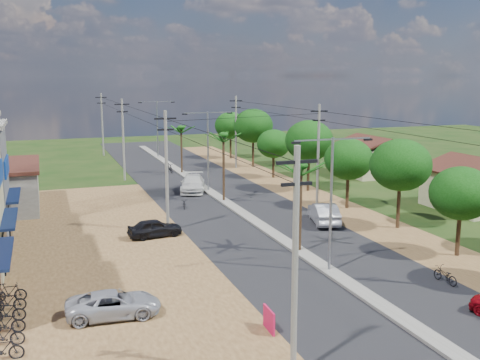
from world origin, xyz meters
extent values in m
plane|color=black|center=(0.00, 0.00, 0.00)|extent=(160.00, 160.00, 0.00)
cube|color=black|center=(0.00, 15.00, 0.02)|extent=(12.00, 110.00, 0.04)
cube|color=#605E56|center=(0.00, 18.00, 0.09)|extent=(1.00, 90.00, 0.18)
cube|color=#53381C|center=(-15.00, 8.00, 0.02)|extent=(18.00, 46.00, 0.04)
cube|color=#53381C|center=(8.50, 15.00, 0.01)|extent=(5.00, 90.00, 0.03)
cube|color=#0D1837|center=(-17.60, 0.00, 3.10)|extent=(0.80, 5.40, 0.15)
cube|color=#0D1837|center=(-17.60, 7.00, 3.10)|extent=(0.80, 5.40, 0.15)
cube|color=black|center=(-17.95, 7.00, 1.30)|extent=(0.10, 3.00, 2.40)
cube|color=navy|center=(-17.92, 7.00, 5.85)|extent=(0.12, 4.20, 1.20)
cube|color=#0D1837|center=(-17.60, 14.00, 3.10)|extent=(0.80, 5.40, 0.15)
cube|color=black|center=(-17.95, 14.00, 1.30)|extent=(0.10, 3.00, 2.40)
cube|color=navy|center=(-17.92, 14.00, 5.20)|extent=(0.12, 4.20, 1.20)
cube|color=#988F67|center=(20.00, 10.00, 1.65)|extent=(7.00, 7.00, 3.30)
cube|color=#988F67|center=(21.00, 28.00, 1.65)|extent=(7.00, 7.00, 3.30)
cylinder|color=black|center=(9.30, 0.00, 1.92)|extent=(0.28, 0.28, 3.85)
ellipsoid|color=#0A3208|center=(9.30, 0.00, 4.12)|extent=(4.00, 4.00, 3.40)
cylinder|color=black|center=(9.70, 7.00, 2.27)|extent=(0.28, 0.28, 4.55)
ellipsoid|color=#0A3208|center=(9.70, 7.00, 4.88)|extent=(4.60, 4.60, 3.91)
cylinder|color=black|center=(9.40, 14.00, 2.03)|extent=(0.28, 0.28, 4.06)
ellipsoid|color=#0A3208|center=(9.40, 14.00, 4.35)|extent=(4.20, 4.20, 3.57)
cylinder|color=black|center=(9.60, 22.00, 2.38)|extent=(0.28, 0.28, 4.76)
ellipsoid|color=#0A3208|center=(9.60, 22.00, 5.10)|extent=(4.80, 4.80, 4.08)
cylinder|color=black|center=(9.20, 30.00, 1.82)|extent=(0.28, 0.28, 3.64)
ellipsoid|color=#0A3208|center=(9.20, 30.00, 3.90)|extent=(3.80, 3.80, 3.23)
cylinder|color=black|center=(9.80, 38.00, 2.45)|extent=(0.28, 0.28, 4.90)
ellipsoid|color=#0A3208|center=(9.80, 38.00, 5.25)|extent=(5.00, 5.00, 4.25)
cylinder|color=black|center=(9.50, 46.00, 2.17)|extent=(0.28, 0.28, 4.34)
ellipsoid|color=#0A3208|center=(9.50, 46.00, 4.65)|extent=(4.40, 4.40, 3.74)
cylinder|color=black|center=(0.00, 4.00, 2.90)|extent=(0.22, 0.22, 5.80)
cylinder|color=black|center=(0.00, 20.00, 3.10)|extent=(0.22, 0.22, 6.20)
cylinder|color=black|center=(0.00, 36.00, 2.75)|extent=(0.22, 0.22, 5.50)
cylinder|color=gray|center=(0.00, 0.00, 4.00)|extent=(0.16, 0.16, 8.00)
cube|color=gray|center=(1.20, 0.00, 7.90)|extent=(2.40, 0.08, 0.08)
cube|color=gray|center=(-1.20, 0.00, 7.90)|extent=(2.40, 0.08, 0.08)
cube|color=black|center=(2.30, 0.00, 7.80)|extent=(0.50, 0.18, 0.12)
cube|color=black|center=(-2.30, 0.00, 7.80)|extent=(0.50, 0.18, 0.12)
cylinder|color=gray|center=(0.00, 25.00, 4.00)|extent=(0.16, 0.16, 8.00)
cube|color=gray|center=(1.20, 25.00, 7.90)|extent=(2.40, 0.08, 0.08)
cube|color=gray|center=(-1.20, 25.00, 7.90)|extent=(2.40, 0.08, 0.08)
cube|color=black|center=(2.30, 25.00, 7.80)|extent=(0.50, 0.18, 0.12)
cube|color=black|center=(-2.30, 25.00, 7.80)|extent=(0.50, 0.18, 0.12)
cylinder|color=gray|center=(0.00, 50.00, 4.00)|extent=(0.16, 0.16, 8.00)
cube|color=gray|center=(1.20, 50.00, 7.90)|extent=(2.40, 0.08, 0.08)
cube|color=gray|center=(-1.20, 50.00, 7.90)|extent=(2.40, 0.08, 0.08)
cube|color=black|center=(2.30, 50.00, 7.80)|extent=(0.50, 0.18, 0.12)
cube|color=black|center=(-2.30, 50.00, 7.80)|extent=(0.50, 0.18, 0.12)
cylinder|color=#605E56|center=(-7.00, -10.00, 4.50)|extent=(0.24, 0.24, 9.00)
cube|color=black|center=(-7.00, -10.00, 8.40)|extent=(1.60, 0.12, 0.12)
cube|color=black|center=(-7.00, -10.00, 7.60)|extent=(1.20, 0.12, 0.12)
cylinder|color=#605E56|center=(-7.00, 12.00, 4.50)|extent=(0.24, 0.24, 9.00)
cube|color=black|center=(-7.00, 12.00, 8.40)|extent=(1.60, 0.12, 0.12)
cube|color=black|center=(-7.00, 12.00, 7.60)|extent=(1.20, 0.12, 0.12)
cylinder|color=#605E56|center=(-7.00, 34.00, 4.50)|extent=(0.24, 0.24, 9.00)
cube|color=black|center=(-7.00, 34.00, 8.40)|extent=(1.60, 0.12, 0.12)
cube|color=black|center=(-7.00, 34.00, 7.60)|extent=(1.20, 0.12, 0.12)
cylinder|color=#605E56|center=(-7.00, 55.00, 4.50)|extent=(0.24, 0.24, 9.00)
cube|color=black|center=(-7.00, 55.00, 8.40)|extent=(1.60, 0.12, 0.12)
cube|color=black|center=(-7.00, 55.00, 7.60)|extent=(1.20, 0.12, 0.12)
cylinder|color=#605E56|center=(7.50, 16.00, 4.50)|extent=(0.24, 0.24, 9.00)
cube|color=black|center=(7.50, 16.00, 8.40)|extent=(1.60, 0.12, 0.12)
cube|color=black|center=(7.50, 16.00, 7.60)|extent=(1.20, 0.12, 0.12)
cylinder|color=#605E56|center=(7.50, 38.00, 4.50)|extent=(0.24, 0.24, 9.00)
cube|color=black|center=(7.50, 38.00, 8.40)|extent=(1.60, 0.12, 0.12)
cube|color=black|center=(7.50, 38.00, 7.60)|extent=(1.20, 0.12, 0.12)
imported|color=#A0A2A8|center=(5.00, 10.05, 0.81)|extent=(3.01, 5.20, 1.62)
imported|color=#B3B3AF|center=(-1.50, 25.41, 0.81)|extent=(3.87, 6.01, 1.62)
imported|color=#A0A2A8|center=(-12.76, -2.07, 0.62)|extent=(4.63, 2.39, 1.25)
imported|color=black|center=(-8.23, 10.73, 0.66)|extent=(4.01, 1.96, 1.32)
imported|color=black|center=(5.20, -3.82, 0.46)|extent=(0.73, 1.79, 0.92)
imported|color=black|center=(-4.07, 18.67, 0.42)|extent=(0.93, 1.67, 0.83)
imported|color=black|center=(-1.20, 37.23, 0.55)|extent=(0.75, 1.89, 1.10)
cube|color=#B91140|center=(-6.34, -6.00, 0.55)|extent=(0.14, 1.32, 1.10)
cylinder|color=black|center=(-6.34, -6.60, 0.27)|extent=(0.04, 0.04, 0.55)
cylinder|color=black|center=(-6.34, -5.40, 0.27)|extent=(0.04, 0.04, 0.55)
imported|color=black|center=(-17.54, -4.83, 0.50)|extent=(1.70, 0.62, 1.00)
imported|color=black|center=(-17.54, -3.53, 0.50)|extent=(1.70, 0.62, 1.00)
imported|color=black|center=(-17.54, -2.23, 0.50)|extent=(1.70, 0.62, 1.00)
imported|color=black|center=(-17.54, -0.93, 0.50)|extent=(1.70, 0.62, 1.00)
imported|color=black|center=(-17.54, 0.37, 0.50)|extent=(1.70, 0.62, 1.00)
imported|color=black|center=(-17.54, 1.67, 0.50)|extent=(1.70, 0.62, 1.00)
camera|label=1|loc=(-15.59, -27.95, 11.42)|focal=42.00mm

